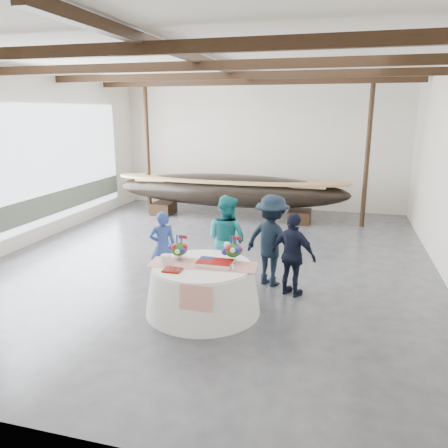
# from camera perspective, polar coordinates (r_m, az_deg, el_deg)

# --- Properties ---
(floor) EXTENTS (10.00, 12.00, 0.01)m
(floor) POSITION_cam_1_polar(r_m,az_deg,el_deg) (10.40, -1.38, -4.61)
(floor) COLOR #3D3D42
(floor) RESTS_ON ground
(wall_back) EXTENTS (10.00, 0.02, 4.50)m
(wall_back) POSITION_cam_1_polar(r_m,az_deg,el_deg) (15.71, 4.91, 10.27)
(wall_back) COLOR silver
(wall_back) RESTS_ON ground
(wall_front) EXTENTS (10.00, 0.02, 4.50)m
(wall_front) POSITION_cam_1_polar(r_m,az_deg,el_deg) (4.57, -23.50, -1.47)
(wall_front) COLOR silver
(wall_front) RESTS_ON ground
(wall_left) EXTENTS (0.02, 12.00, 4.50)m
(wall_left) POSITION_cam_1_polar(r_m,az_deg,el_deg) (12.29, -24.64, 7.82)
(wall_left) COLOR silver
(wall_left) RESTS_ON ground
(ceiling) EXTENTS (10.00, 12.00, 0.01)m
(ceiling) POSITION_cam_1_polar(r_m,az_deg,el_deg) (9.88, -1.55, 20.86)
(ceiling) COLOR white
(ceiling) RESTS_ON wall_back
(pavilion_structure) EXTENTS (9.80, 11.76, 4.50)m
(pavilion_structure) POSITION_cam_1_polar(r_m,az_deg,el_deg) (10.54, -0.34, 17.76)
(pavilion_structure) COLOR black
(pavilion_structure) RESTS_ON ground
(open_bay) EXTENTS (0.03, 7.00, 3.20)m
(open_bay) POSITION_cam_1_polar(r_m,az_deg,el_deg) (13.08, -21.50, 6.59)
(open_bay) COLOR silver
(open_bay) RESTS_ON ground
(longboat_display) EXTENTS (7.68, 1.54, 1.44)m
(longboat_display) POSITION_cam_1_polar(r_m,az_deg,el_deg) (14.18, 0.64, 4.44)
(longboat_display) COLOR black
(longboat_display) RESTS_ON ground
(banquet_table) EXTENTS (2.00, 2.00, 0.86)m
(banquet_table) POSITION_cam_1_polar(r_m,az_deg,el_deg) (7.69, -2.77, -8.33)
(banquet_table) COLOR white
(banquet_table) RESTS_ON ground
(tabletop_items) EXTENTS (1.89, 0.98, 0.40)m
(tabletop_items) POSITION_cam_1_polar(r_m,az_deg,el_deg) (7.62, -2.79, -3.90)
(tabletop_items) COLOR red
(tabletop_items) RESTS_ON banquet_table
(guest_woman_blue) EXTENTS (0.64, 0.57, 1.47)m
(guest_woman_blue) POSITION_cam_1_polar(r_m,az_deg,el_deg) (8.99, -7.99, -2.92)
(guest_woman_blue) COLOR navy
(guest_woman_blue) RESTS_ON ground
(guest_woman_teal) EXTENTS (1.09, 0.99, 1.81)m
(guest_woman_teal) POSITION_cam_1_polar(r_m,az_deg,el_deg) (8.80, 0.35, -2.02)
(guest_woman_teal) COLOR teal
(guest_woman_teal) RESTS_ON ground
(guest_man_left) EXTENTS (1.37, 1.10, 1.84)m
(guest_man_left) POSITION_cam_1_polar(r_m,az_deg,el_deg) (8.72, 6.26, -2.15)
(guest_man_left) COLOR black
(guest_man_left) RESTS_ON ground
(guest_man_right) EXTENTS (1.02, 0.76, 1.60)m
(guest_man_right) POSITION_cam_1_polar(r_m,az_deg,el_deg) (8.28, 9.03, -4.03)
(guest_man_right) COLOR black
(guest_man_right) RESTS_ON ground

